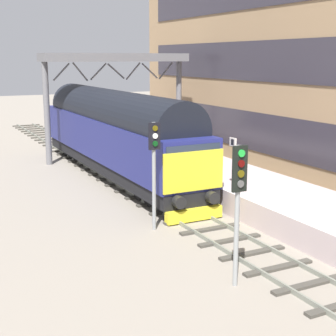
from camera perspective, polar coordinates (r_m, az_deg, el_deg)
The scene contains 9 objects.
ground_plane at distance 22.53m, azimuth -0.59°, elevation -4.02°, with size 140.00×140.00×0.00m, color gray.
track_main at distance 22.52m, azimuth -0.59°, elevation -3.88°, with size 2.50×60.00×0.15m.
station_platform at distance 24.15m, azimuth 7.09°, elevation -1.76°, with size 4.00×44.00×1.01m.
diesel_locomotive at distance 27.21m, azimuth -6.02°, elevation 4.10°, with size 2.74×17.44×4.68m.
signal_post_near at distance 13.96m, azimuth 7.92°, elevation -3.11°, with size 0.44×0.22×4.05m.
signal_post_mid at distance 18.50m, azimuth -1.57°, elevation 0.75°, with size 0.44×0.22×4.06m.
platform_number_sign at distance 21.08m, azimuth 7.33°, elevation 1.46°, with size 0.10×0.44×2.12m.
waiting_passenger at distance 29.10m, azimuth 0.51°, elevation 3.73°, with size 0.42×0.50×1.64m.
overhead_footbridge at distance 32.26m, azimuth -5.88°, elevation 11.44°, with size 9.30×2.00×6.61m.
Camera 1 is at (-9.57, -19.39, 6.34)m, focal length 54.11 mm.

